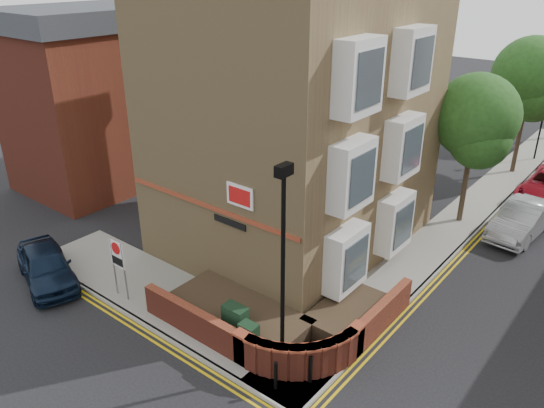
{
  "coord_description": "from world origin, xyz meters",
  "views": [
    {
      "loc": [
        8.98,
        -8.44,
        10.91
      ],
      "look_at": [
        -1.02,
        4.0,
        3.61
      ],
      "focal_mm": 35.0,
      "sensor_mm": 36.0,
      "label": 1
    }
  ],
  "objects_px": {
    "utility_cabinet_large": "(236,323)",
    "navy_hatchback": "(46,266)",
    "silver_car_near": "(522,219)",
    "zone_sign": "(118,259)",
    "lamppost": "(283,272)"
  },
  "relations": [
    {
      "from": "lamppost",
      "to": "zone_sign",
      "type": "height_order",
      "value": "lamppost"
    },
    {
      "from": "silver_car_near",
      "to": "utility_cabinet_large",
      "type": "bearing_deg",
      "value": -105.23
    },
    {
      "from": "lamppost",
      "to": "utility_cabinet_large",
      "type": "relative_size",
      "value": 5.25
    },
    {
      "from": "utility_cabinet_large",
      "to": "navy_hatchback",
      "type": "height_order",
      "value": "navy_hatchback"
    },
    {
      "from": "utility_cabinet_large",
      "to": "silver_car_near",
      "type": "distance_m",
      "value": 14.0
    },
    {
      "from": "zone_sign",
      "to": "navy_hatchback",
      "type": "bearing_deg",
      "value": -161.19
    },
    {
      "from": "zone_sign",
      "to": "silver_car_near",
      "type": "height_order",
      "value": "zone_sign"
    },
    {
      "from": "zone_sign",
      "to": "utility_cabinet_large",
      "type": "bearing_deg",
      "value": 9.69
    },
    {
      "from": "lamppost",
      "to": "navy_hatchback",
      "type": "height_order",
      "value": "lamppost"
    },
    {
      "from": "utility_cabinet_large",
      "to": "zone_sign",
      "type": "distance_m",
      "value": 4.86
    },
    {
      "from": "utility_cabinet_large",
      "to": "navy_hatchback",
      "type": "xyz_separation_m",
      "value": [
        -7.79,
        -1.85,
        -0.02
      ]
    },
    {
      "from": "zone_sign",
      "to": "navy_hatchback",
      "type": "xyz_separation_m",
      "value": [
        -3.09,
        -1.05,
        -0.95
      ]
    },
    {
      "from": "navy_hatchback",
      "to": "zone_sign",
      "type": "bearing_deg",
      "value": -52.71
    },
    {
      "from": "zone_sign",
      "to": "navy_hatchback",
      "type": "relative_size",
      "value": 0.54
    },
    {
      "from": "navy_hatchback",
      "to": "silver_car_near",
      "type": "relative_size",
      "value": 0.91
    }
  ]
}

